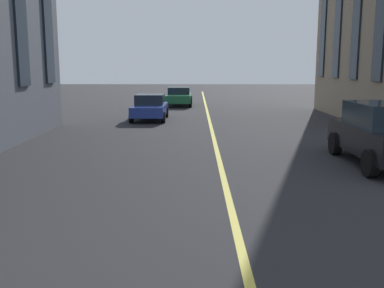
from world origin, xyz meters
name	(u,v)px	position (x,y,z in m)	size (l,w,h in m)	color
lane_centre_line	(224,179)	(20.00, 0.00, 0.00)	(80.00, 0.16, 0.01)	#D8C64C
car_green_trailing	(179,96)	(41.90, 2.01, 0.70)	(4.40, 1.95, 1.37)	#1E6038
car_blue_oncoming	(150,107)	(33.09, 3.29, 0.70)	(3.90, 1.89, 1.40)	navy
car_black_parked_a	(383,133)	(21.79, -4.90, 0.97)	(4.70, 2.14, 1.88)	black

